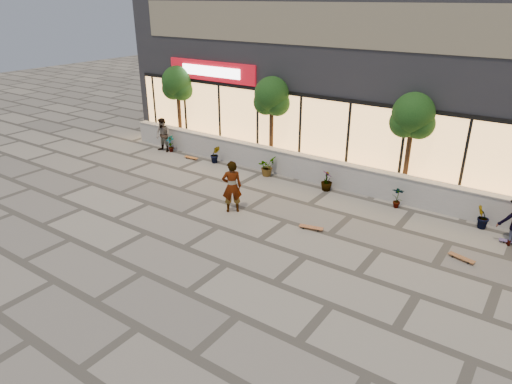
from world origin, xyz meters
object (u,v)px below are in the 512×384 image
Objects in this scene: skateboard_left at (191,158)px; skateboard_center at (311,227)px; tree_midwest at (272,98)px; skateboard_right_far at (512,242)px; skater_center at (232,187)px; skateboard_right_near at (462,258)px; tree_mideast at (413,118)px; skater_left at (163,135)px; tree_west at (177,85)px.

skateboard_center is at bearing -23.04° from skateboard_left.
tree_midwest reaches higher than skateboard_right_far.
skater_center is 2.30× the size of skateboard_center.
skateboard_center is at bearing 145.40° from skater_center.
skateboard_center is 1.04× the size of skateboard_right_near.
tree_mideast is at bearing 148.45° from skateboard_right_far.
tree_mideast reaches higher than skater_left.
tree_midwest is at bearing 0.00° from tree_west.
skater_left is (-11.32, -1.40, -2.16)m from tree_mideast.
skateboard_left is 13.46m from skateboard_right_far.
tree_mideast is at bearing -174.45° from skater_center.
skateboard_right_near is at bearing -127.13° from skateboard_right_far.
skater_left is 15.34m from skateboard_right_far.
skateboard_left is (-3.46, -1.50, -2.91)m from tree_midwest.
tree_mideast is (6.00, 0.00, 0.00)m from tree_midwest.
skateboard_right_near reaches higher than skateboard_left.
tree_west is 2.39× the size of skater_left.
skateboard_right_far is at bearing -1.75° from skater_left.
tree_west is 11.50m from tree_mideast.
tree_midwest is 10.57m from skateboard_right_far.
skateboard_center is (9.98, -4.48, -2.91)m from tree_west.
skater_left is 2.09× the size of skateboard_right_near.
tree_mideast is 5.27m from skateboard_right_far.
tree_midwest is at bearing 172.92° from skateboard_right_near.
tree_midwest is 5.48m from skater_center.
skateboard_right_far is at bearing -24.21° from tree_mideast.
skateboard_right_near is at bearing -2.97° from skateboard_center.
skater_left is (-6.84, 3.45, -0.12)m from skater_center.
skater_left is 2.00m from skateboard_left.
skateboard_right_near is (2.94, -3.66, -2.91)m from tree_mideast.
skateboard_right_near is (14.25, -2.26, -0.74)m from skater_left.
skateboard_right_far is at bearing 75.39° from skateboard_right_near.
skateboard_left is at bearing -3.35° from skater_left.
skateboard_left is (-9.46, -1.50, -2.91)m from tree_mideast.
skateboard_center is 6.14m from skateboard_right_far.
tree_west is at bearing -76.34° from skater_center.
tree_west is 5.27× the size of skateboard_left.
tree_midwest is 10.08m from skateboard_right_near.
skateboard_right_near reaches higher than skateboard_right_far.
tree_mideast reaches higher than skateboard_right_near.
skater_center reaches higher than skateboard_left.
tree_west is 5.37× the size of skateboard_right_far.
tree_mideast is at bearing 0.00° from tree_midwest.
tree_mideast is 11.61m from skater_left.
skater_left reaches higher than skateboard_left.
skater_left is at bearing -165.24° from tree_midwest.
skater_center is 3.10m from skateboard_center.
tree_midwest reaches higher than skateboard_center.
skater_center is at bearing -167.56° from skateboard_right_far.
skater_center is 6.07m from skateboard_left.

